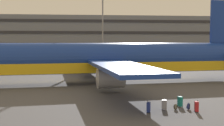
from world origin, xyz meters
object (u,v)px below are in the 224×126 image
suitcase_orange (149,107)px  airliner (98,60)px  suitcase_silver (196,106)px  backpack_teal (188,106)px  backpack_scuffed (175,107)px  suitcase_black (180,101)px  suitcase_large (164,105)px

suitcase_orange → airliner: bearing=100.3°
airliner → suitcase_orange: bearing=-79.7°
suitcase_silver → backpack_teal: bearing=110.7°
suitcase_silver → backpack_scuffed: 1.61m
backpack_scuffed → airliner: bearing=108.8°
suitcase_black → suitcase_orange: suitcase_black is taller
suitcase_black → backpack_teal: size_ratio=1.67×
suitcase_orange → suitcase_silver: size_ratio=0.98×
suitcase_orange → backpack_teal: suitcase_orange is taller
airliner → suitcase_silver: (6.50, -15.93, -2.60)m
suitcase_black → suitcase_silver: suitcase_black is taller
suitcase_orange → suitcase_large: bearing=27.6°
suitcase_orange → suitcase_silver: bearing=-3.1°
suitcase_silver → backpack_scuffed: (-1.37, 0.81, -0.20)m
airliner → suitcase_black: airliner is taller
suitcase_black → backpack_teal: suitcase_black is taller
airliner → suitcase_black: (5.87, -14.05, -2.59)m
airliner → backpack_scuffed: size_ratio=85.16×
suitcase_silver → backpack_teal: (-0.32, 0.85, -0.18)m
suitcase_large → suitcase_silver: size_ratio=0.95×
backpack_teal → suitcase_large: bearing=177.4°
airliner → suitcase_black: size_ratio=46.46×
airliner → suitcase_silver: bearing=-67.8°
suitcase_black → backpack_teal: 1.09m
airliner → suitcase_silver: airliner is taller
suitcase_large → backpack_scuffed: bearing=-8.4°
suitcase_orange → backpack_scuffed: bearing=15.0°
backpack_scuffed → backpack_teal: bearing=2.2°
suitcase_large → suitcase_black: suitcase_black is taller
suitcase_large → suitcase_orange: (-1.42, -0.74, 0.00)m
backpack_teal → suitcase_orange: bearing=-168.9°
airliner → suitcase_large: size_ratio=49.79×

